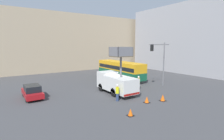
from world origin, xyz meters
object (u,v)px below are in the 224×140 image
traffic_light_pole (160,57)px  parked_car_curbside (32,91)px  city_bus (120,69)px  traffic_cone_far_side (130,112)px  traffic_cone_mid_road (147,100)px  traffic_cone_near_truck (163,98)px  road_worker_directing (139,83)px  utility_truck (116,82)px  road_worker_near_truck (117,93)px

traffic_light_pole → parked_car_curbside: (-16.58, 3.99, -3.54)m
city_bus → traffic_cone_far_side: size_ratio=17.25×
traffic_cone_mid_road → traffic_cone_near_truck: bearing=-14.8°
road_worker_directing → utility_truck: bearing=-93.4°
traffic_light_pole → utility_truck: bearing=177.7°
utility_truck → traffic_cone_near_truck: utility_truck is taller
traffic_light_pole → road_worker_directing: traffic_light_pole is taller
traffic_cone_mid_road → traffic_cone_far_side: bearing=-154.6°
traffic_light_pole → traffic_cone_far_side: bearing=-149.5°
road_worker_directing → traffic_cone_near_truck: bearing=-9.1°
traffic_cone_far_side → utility_truck: bearing=65.2°
traffic_cone_mid_road → utility_truck: bearing=97.7°
road_worker_near_truck → traffic_cone_near_truck: road_worker_near_truck is taller
city_bus → traffic_cone_mid_road: city_bus is taller
traffic_cone_near_truck → city_bus: bearing=74.6°
road_worker_directing → traffic_cone_mid_road: size_ratio=2.91×
road_worker_near_truck → utility_truck: bearing=143.8°
city_bus → traffic_light_pole: traffic_light_pole is taller
city_bus → road_worker_near_truck: city_bus is taller
road_worker_near_truck → road_worker_directing: size_ratio=0.96×
road_worker_near_truck → traffic_light_pole: bearing=99.8°
traffic_cone_far_side → parked_car_curbside: (-6.11, 10.16, 0.47)m
road_worker_directing → traffic_cone_near_truck: (-0.93, -4.95, -0.64)m
traffic_light_pole → traffic_cone_near_truck: size_ratio=9.02×
traffic_cone_near_truck → traffic_cone_far_side: (-5.52, -1.22, -0.04)m
traffic_cone_near_truck → traffic_cone_mid_road: size_ratio=1.07×
road_worker_near_truck → traffic_cone_far_side: road_worker_near_truck is taller
traffic_light_pole → traffic_cone_mid_road: bearing=-147.0°
traffic_light_pole → parked_car_curbside: traffic_light_pole is taller
city_bus → traffic_light_pole: (1.45, -7.73, 2.46)m
road_worker_near_truck → traffic_cone_far_side: bearing=-23.6°
utility_truck → traffic_cone_near_truck: (2.53, -5.25, -1.17)m
parked_car_curbside → city_bus: bearing=13.9°
utility_truck → road_worker_near_truck: (-1.60, -2.55, -0.58)m
city_bus → road_worker_near_truck: size_ratio=5.87×
city_bus → parked_car_curbside: 15.62m
road_worker_near_truck → road_worker_directing: 5.55m
road_worker_directing → parked_car_curbside: 13.19m
traffic_light_pole → traffic_cone_near_truck: 8.05m
utility_truck → traffic_cone_mid_road: size_ratio=9.03×
traffic_light_pole → road_worker_near_truck: traffic_light_pole is taller
traffic_cone_near_truck → parked_car_curbside: size_ratio=0.17×
utility_truck → road_worker_directing: utility_truck is taller
city_bus → traffic_cone_near_truck: bearing=168.1°
traffic_light_pole → traffic_cone_mid_road: (-6.84, -4.45, -4.00)m
city_bus → traffic_cone_near_truck: (-3.50, -12.67, -1.52)m
traffic_cone_mid_road → city_bus: bearing=66.1°
city_bus → traffic_cone_far_side: bearing=150.5°
road_worker_near_truck → road_worker_directing: (5.07, 2.25, 0.04)m
traffic_cone_mid_road → traffic_cone_far_side: (-3.63, -1.72, -0.02)m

